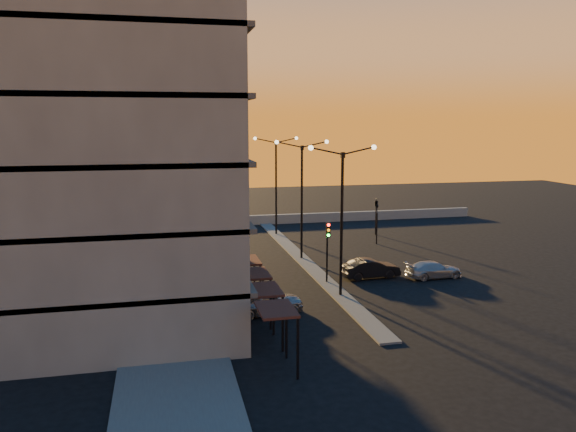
{
  "coord_description": "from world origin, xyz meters",
  "views": [
    {
      "loc": [
        -10.83,
        -32.49,
        10.88
      ],
      "look_at": [
        -1.71,
        7.38,
        4.01
      ],
      "focal_mm": 35.0,
      "sensor_mm": 36.0,
      "label": 1
    }
  ],
  "objects_px": {
    "car_hatchback": "(264,301)",
    "car_wagon": "(434,270)",
    "car_sedan": "(371,268)",
    "traffic_light_main": "(328,242)",
    "streetlamp_mid": "(302,190)"
  },
  "relations": [
    {
      "from": "car_hatchback",
      "to": "car_wagon",
      "type": "distance_m",
      "value": 13.94
    },
    {
      "from": "car_sedan",
      "to": "traffic_light_main",
      "type": "bearing_deg",
      "value": 97.96
    },
    {
      "from": "car_wagon",
      "to": "streetlamp_mid",
      "type": "bearing_deg",
      "value": 44.04
    },
    {
      "from": "streetlamp_mid",
      "to": "traffic_light_main",
      "type": "bearing_deg",
      "value": -90.0
    },
    {
      "from": "car_hatchback",
      "to": "car_wagon",
      "type": "height_order",
      "value": "car_hatchback"
    },
    {
      "from": "traffic_light_main",
      "to": "car_sedan",
      "type": "distance_m",
      "value": 4.12
    },
    {
      "from": "traffic_light_main",
      "to": "car_sedan",
      "type": "height_order",
      "value": "traffic_light_main"
    },
    {
      "from": "traffic_light_main",
      "to": "car_wagon",
      "type": "height_order",
      "value": "traffic_light_main"
    },
    {
      "from": "streetlamp_mid",
      "to": "car_sedan",
      "type": "relative_size",
      "value": 2.31
    },
    {
      "from": "streetlamp_mid",
      "to": "car_hatchback",
      "type": "bearing_deg",
      "value": -113.45
    },
    {
      "from": "streetlamp_mid",
      "to": "car_hatchback",
      "type": "distance_m",
      "value": 14.12
    },
    {
      "from": "streetlamp_mid",
      "to": "car_sedan",
      "type": "bearing_deg",
      "value": -61.99
    },
    {
      "from": "car_hatchback",
      "to": "traffic_light_main",
      "type": "bearing_deg",
      "value": -55.16
    },
    {
      "from": "streetlamp_mid",
      "to": "traffic_light_main",
      "type": "height_order",
      "value": "streetlamp_mid"
    },
    {
      "from": "car_hatchback",
      "to": "car_wagon",
      "type": "relative_size",
      "value": 1.1
    }
  ]
}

